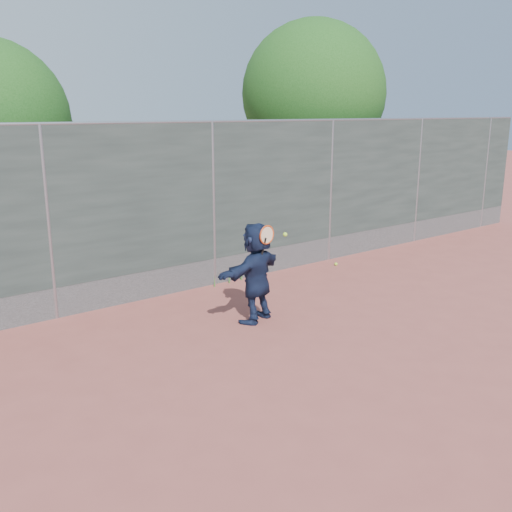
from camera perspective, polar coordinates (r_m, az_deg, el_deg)
ground at (r=8.31m, az=9.51°, el=-8.41°), size 80.00×80.00×0.00m
player at (r=8.75m, az=0.00°, el=-1.65°), size 1.51×0.90×1.56m
ball_ground at (r=12.18m, az=8.00°, el=-0.80°), size 0.07×0.07×0.07m
fence at (r=10.48m, az=-4.29°, el=5.50°), size 20.00×0.06×3.03m
swing_action at (r=8.50m, az=1.26°, el=2.02°), size 0.56×0.13×0.51m
tree_right at (r=15.05m, az=6.15°, el=15.43°), size 3.78×3.60×5.39m
weed_clump at (r=10.86m, az=-2.51°, el=-1.99°), size 0.68×0.07×0.30m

